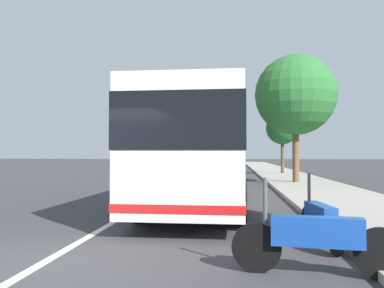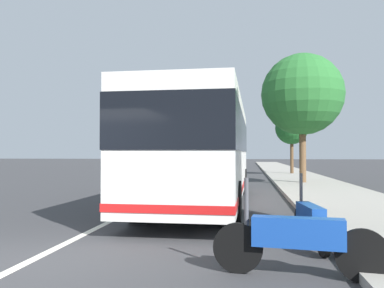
{
  "view_description": "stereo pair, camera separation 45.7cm",
  "coord_description": "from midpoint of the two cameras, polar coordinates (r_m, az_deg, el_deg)",
  "views": [
    {
      "loc": [
        -5.47,
        -2.79,
        1.62
      ],
      "look_at": [
        6.81,
        -1.52,
        1.91
      ],
      "focal_mm": 37.0,
      "sensor_mm": 36.0,
      "label": 1
    },
    {
      "loc": [
        -5.42,
        -3.24,
        1.62
      ],
      "look_at": [
        6.81,
        -1.52,
        1.91
      ],
      "focal_mm": 37.0,
      "sensor_mm": 36.0,
      "label": 2
    }
  ],
  "objects": [
    {
      "name": "roadside_tree_mid_block",
      "position": [
        21.39,
        14.09,
        6.84
      ],
      "size": [
        4.2,
        4.2,
        6.77
      ],
      "color": "brown",
      "rests_on": "ground"
    },
    {
      "name": "sidewalk_curb",
      "position": [
        15.89,
        18.35,
        -6.89
      ],
      "size": [
        110.0,
        3.6,
        0.14
      ],
      "primitive_type": "cube",
      "color": "#9E998E",
      "rests_on": "ground"
    },
    {
      "name": "ground_plane",
      "position": [
        6.43,
        -23.23,
        -15.83
      ],
      "size": [
        220.0,
        220.0,
        0.0
      ],
      "primitive_type": "plane",
      "color": "#38383A"
    },
    {
      "name": "lane_divider_line",
      "position": [
        15.82,
        -5.15,
        -7.22
      ],
      "size": [
        110.0,
        0.16,
        0.01
      ],
      "primitive_type": "cube",
      "color": "silver",
      "rests_on": "ground"
    },
    {
      "name": "coach_bus",
      "position": [
        12.61,
        0.57,
        -0.43
      ],
      "size": [
        10.95,
        2.72,
        3.16
      ],
      "rotation": [
        0.0,
        0.0,
        -0.01
      ],
      "color": "silver",
      "rests_on": "ground"
    },
    {
      "name": "motorcycle_nearest_curb",
      "position": [
        5.53,
        15.13,
        -13.05
      ],
      "size": [
        0.39,
        2.24,
        1.29
      ],
      "rotation": [
        0.0,
        0.0,
        1.44
      ],
      "color": "black",
      "rests_on": "ground"
    },
    {
      "name": "car_side_street",
      "position": [
        41.29,
        -1.44,
        -2.57
      ],
      "size": [
        4.36,
        1.94,
        1.58
      ],
      "rotation": [
        0.0,
        0.0,
        3.16
      ],
      "color": "gold",
      "rests_on": "ground"
    },
    {
      "name": "motorcycle_mid_row",
      "position": [
        7.4,
        16.26,
        -10.35
      ],
      "size": [
        2.02,
        0.37,
        1.24
      ],
      "rotation": [
        0.0,
        0.0,
        0.12
      ],
      "color": "black",
      "rests_on": "ground"
    },
    {
      "name": "roadside_tree_far_block",
      "position": [
        30.59,
        12.47,
        2.19
      ],
      "size": [
        2.44,
        2.44,
        4.75
      ],
      "color": "brown",
      "rests_on": "ground"
    },
    {
      "name": "car_oncoming",
      "position": [
        36.2,
        -1.49,
        -2.82
      ],
      "size": [
        4.65,
        2.07,
        1.45
      ],
      "rotation": [
        0.0,
        0.0,
        3.07
      ],
      "color": "black",
      "rests_on": "ground"
    }
  ]
}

